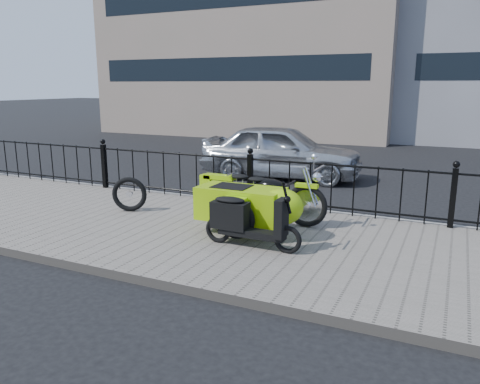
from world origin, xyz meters
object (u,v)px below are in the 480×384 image
at_px(motorcycle_sidecar, 255,202).
at_px(spare_tire, 129,194).
at_px(scooter, 245,221).
at_px(sedan_car, 281,151).

bearing_deg(motorcycle_sidecar, spare_tire, 175.93).
height_order(motorcycle_sidecar, spare_tire, motorcycle_sidecar).
relative_size(motorcycle_sidecar, scooter, 1.57).
height_order(scooter, spare_tire, scooter).
distance_m(motorcycle_sidecar, spare_tire, 2.54).
bearing_deg(motorcycle_sidecar, sedan_car, 105.59).
height_order(motorcycle_sidecar, scooter, same).
height_order(spare_tire, sedan_car, sedan_car).
relative_size(motorcycle_sidecar, sedan_car, 0.56).
distance_m(spare_tire, sedan_car, 4.78).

